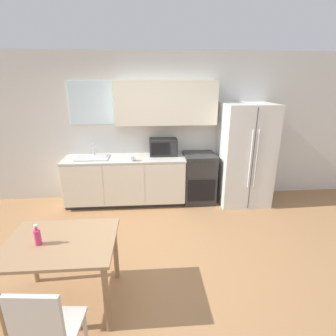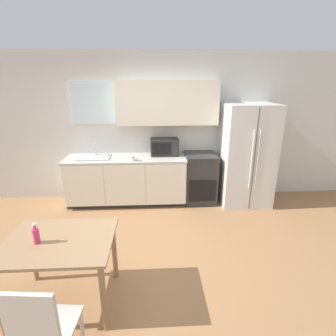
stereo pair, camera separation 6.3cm
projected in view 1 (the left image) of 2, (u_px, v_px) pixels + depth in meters
name	position (u px, v px, depth m)	size (l,w,h in m)	color
ground_plane	(141.00, 255.00, 3.49)	(12.00, 12.00, 0.00)	#9E7047
wall_back	(145.00, 124.00, 4.85)	(12.00, 0.38, 2.70)	silver
kitchen_counter	(126.00, 180.00, 4.85)	(2.17, 0.65, 0.88)	#333333
oven_range	(199.00, 178.00, 4.95)	(0.57, 0.62, 0.92)	#2D2D2D
refrigerator	(245.00, 155.00, 4.78)	(0.89, 0.81, 1.83)	silver
kitchen_sink	(93.00, 157.00, 4.67)	(0.57, 0.40, 0.23)	#B7BABC
microwave	(163.00, 147.00, 4.83)	(0.51, 0.32, 0.31)	#282828
coffee_mug	(132.00, 158.00, 4.50)	(0.13, 0.09, 0.09)	white
dining_table	(62.00, 251.00, 2.54)	(1.04, 0.81, 0.75)	#997551
dining_chair_near	(45.00, 331.00, 1.84)	(0.43, 0.43, 0.93)	beige
drink_bottle	(37.00, 237.00, 2.43)	(0.06, 0.06, 0.21)	#DB386B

